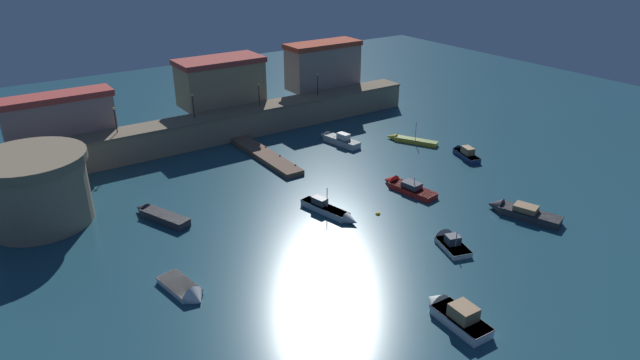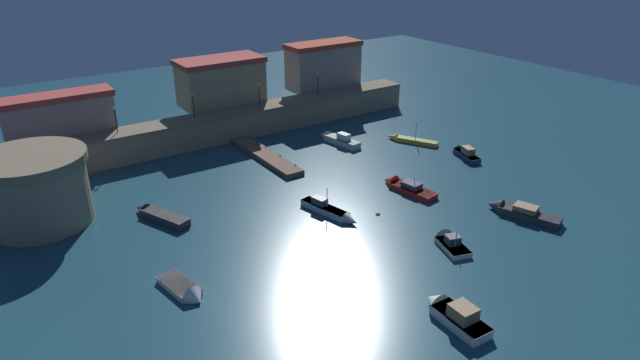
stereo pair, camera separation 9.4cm
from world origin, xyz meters
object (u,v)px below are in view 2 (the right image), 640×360
at_px(moored_boat_5, 337,139).
at_px(moored_boat_7, 453,313).
at_px(fortress_tower, 36,189).
at_px(moored_boat_11, 404,186).
at_px(quay_lamp_2, 259,91).
at_px(moored_boat_8, 331,211).
at_px(moored_boat_6, 74,191).
at_px(quay_lamp_3, 318,81).
at_px(quay_lamp_0, 115,115).
at_px(moored_boat_0, 464,153).
at_px(quay_lamp_1, 193,102).
at_px(moored_boat_2, 409,140).
at_px(moored_boat_3, 519,211).
at_px(mooring_buoy_0, 378,214).
at_px(moored_boat_4, 187,292).
at_px(moored_boat_10, 448,241).
at_px(moored_boat_9, 158,215).

distance_m(moored_boat_5, moored_boat_7, 36.58).
bearing_deg(moored_boat_7, fortress_tower, 36.03).
bearing_deg(moored_boat_11, fortress_tower, 58.61).
bearing_deg(moored_boat_5, quay_lamp_2, 22.77).
xyz_separation_m(moored_boat_5, moored_boat_8, (-12.17, -15.78, -0.08)).
bearing_deg(moored_boat_6, quay_lamp_3, 110.89).
height_order(quay_lamp_0, moored_boat_0, quay_lamp_0).
height_order(quay_lamp_1, moored_boat_2, quay_lamp_1).
xyz_separation_m(moored_boat_3, moored_boat_5, (-2.86, 26.25, 0.04)).
bearing_deg(quay_lamp_0, mooring_buoy_0, -59.05).
relative_size(moored_boat_0, moored_boat_4, 1.07).
height_order(quay_lamp_1, moored_boat_6, quay_lamp_1).
bearing_deg(quay_lamp_2, moored_boat_10, -91.08).
height_order(quay_lamp_0, quay_lamp_2, quay_lamp_2).
xyz_separation_m(moored_boat_6, moored_boat_11, (29.59, -18.37, -0.07)).
distance_m(moored_boat_3, moored_boat_7, 18.57).
height_order(quay_lamp_0, moored_boat_9, quay_lamp_0).
bearing_deg(quay_lamp_3, moored_boat_0, -73.16).
distance_m(quay_lamp_2, quay_lamp_3, 9.47).
xyz_separation_m(quay_lamp_2, moored_boat_8, (-6.08, -25.37, -5.28)).
distance_m(quay_lamp_1, moored_boat_4, 33.08).
height_order(moored_boat_8, moored_boat_10, moored_boat_8).
height_order(moored_boat_0, moored_boat_4, moored_boat_0).
bearing_deg(moored_boat_3, moored_boat_0, -46.81).
xyz_separation_m(moored_boat_0, mooring_buoy_0, (-18.40, -5.81, -0.47)).
bearing_deg(moored_boat_6, quay_lamp_1, 122.32).
distance_m(quay_lamp_0, moored_boat_8, 28.94).
relative_size(quay_lamp_3, moored_boat_10, 0.67).
distance_m(moored_boat_3, moored_boat_11, 11.93).
height_order(quay_lamp_1, moored_boat_0, quay_lamp_1).
bearing_deg(quay_lamp_1, moored_boat_5, -31.84).
bearing_deg(moored_boat_5, moored_boat_2, -132.16).
bearing_deg(moored_boat_2, moored_boat_4, 84.32).
bearing_deg(quay_lamp_3, fortress_tower, -164.01).
height_order(moored_boat_5, moored_boat_9, moored_boat_5).
bearing_deg(moored_boat_0, moored_boat_9, 97.19).
distance_m(quay_lamp_2, moored_boat_9, 26.83).
bearing_deg(moored_boat_11, quay_lamp_2, -0.32).
xyz_separation_m(moored_boat_4, moored_boat_7, (14.59, -13.53, 0.31)).
height_order(quay_lamp_2, moored_boat_11, quay_lamp_2).
distance_m(fortress_tower, moored_boat_8, 27.66).
bearing_deg(quay_lamp_1, moored_boat_3, -62.95).
bearing_deg(moored_boat_10, moored_boat_0, -33.66).
xyz_separation_m(moored_boat_7, moored_boat_11, (11.79, 18.21, -0.19)).
bearing_deg(moored_boat_6, moored_boat_11, 68.24).
xyz_separation_m(fortress_tower, moored_boat_3, (38.60, -24.63, -3.02)).
relative_size(quay_lamp_3, moored_boat_8, 0.45).
distance_m(quay_lamp_3, moored_boat_2, 16.28).
xyz_separation_m(fortress_tower, moored_boat_7, (21.60, -32.11, -2.92)).
relative_size(quay_lamp_3, moored_boat_11, 0.47).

